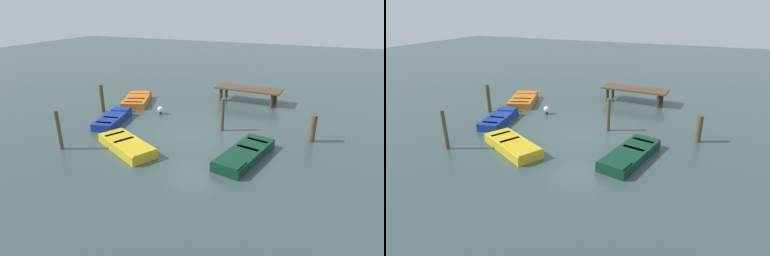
{
  "view_description": "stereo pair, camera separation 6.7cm",
  "coord_description": "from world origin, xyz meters",
  "views": [
    {
      "loc": [
        5.65,
        -13.18,
        6.09
      ],
      "look_at": [
        0.0,
        0.0,
        0.35
      ],
      "focal_mm": 29.02,
      "sensor_mm": 36.0,
      "label": 1
    },
    {
      "loc": [
        5.72,
        -13.15,
        6.09
      ],
      "look_at": [
        0.0,
        0.0,
        0.35
      ],
      "focal_mm": 29.02,
      "sensor_mm": 36.0,
      "label": 2
    }
  ],
  "objects": [
    {
      "name": "mooring_piling_far_right",
      "position": [
        -4.75,
        -3.85,
        0.91
      ],
      "size": [
        0.17,
        0.17,
        1.82
      ],
      "primitive_type": "cylinder",
      "color": "brown",
      "rests_on": "ground_plane"
    },
    {
      "name": "mooring_piling_far_left",
      "position": [
        1.21,
        1.12,
        0.85
      ],
      "size": [
        0.19,
        0.19,
        1.7
      ],
      "primitive_type": "cylinder",
      "color": "brown",
      "rests_on": "ground_plane"
    },
    {
      "name": "dock_segment",
      "position": [
        1.22,
        6.6,
        0.82
      ],
      "size": [
        4.33,
        1.66,
        0.95
      ],
      "rotation": [
        0.0,
        0.0,
        -0.04
      ],
      "color": "brown",
      "rests_on": "ground_plane"
    },
    {
      "name": "mooring_piling_near_right",
      "position": [
        5.56,
        1.45,
        0.66
      ],
      "size": [
        0.27,
        0.27,
        1.31
      ],
      "primitive_type": "cylinder",
      "color": "brown",
      "rests_on": "ground_plane"
    },
    {
      "name": "rowboat_dark_green",
      "position": [
        3.07,
        -1.57,
        0.22
      ],
      "size": [
        1.96,
        3.76,
        0.46
      ],
      "rotation": [
        0.0,
        0.0,
        4.5
      ],
      "color": "#0C3823",
      "rests_on": "ground_plane"
    },
    {
      "name": "ground_plane",
      "position": [
        0.0,
        0.0,
        0.0
      ],
      "size": [
        80.0,
        80.0,
        0.0
      ],
      "primitive_type": "plane",
      "color": "#384C4C"
    },
    {
      "name": "rowboat_orange",
      "position": [
        -5.44,
        3.47,
        0.22
      ],
      "size": [
        2.42,
        3.25,
        0.46
      ],
      "rotation": [
        0.0,
        0.0,
        1.93
      ],
      "color": "orange",
      "rests_on": "ground_plane"
    },
    {
      "name": "marker_buoy",
      "position": [
        -2.95,
        2.11,
        0.29
      ],
      "size": [
        0.36,
        0.36,
        0.48
      ],
      "color": "#262626",
      "rests_on": "ground_plane"
    },
    {
      "name": "rowboat_blue",
      "position": [
        -4.67,
        -0.16,
        0.22
      ],
      "size": [
        1.64,
        3.09,
        0.46
      ],
      "rotation": [
        0.0,
        0.0,
        1.77
      ],
      "color": "navy",
      "rests_on": "ground_plane"
    },
    {
      "name": "rowboat_yellow",
      "position": [
        -1.99,
        -2.76,
        0.22
      ],
      "size": [
        3.46,
        2.6,
        0.46
      ],
      "rotation": [
        0.0,
        0.0,
        5.8
      ],
      "color": "gold",
      "rests_on": "ground_plane"
    },
    {
      "name": "mooring_piling_mid_right",
      "position": [
        -6.34,
        1.11,
        0.84
      ],
      "size": [
        0.22,
        0.22,
        1.67
      ],
      "primitive_type": "cylinder",
      "color": "brown",
      "rests_on": "ground_plane"
    }
  ]
}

